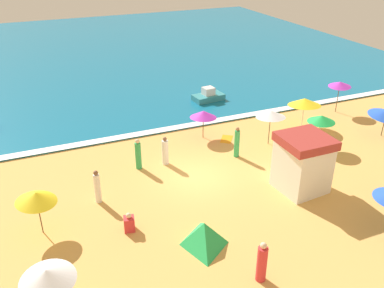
{
  "coord_description": "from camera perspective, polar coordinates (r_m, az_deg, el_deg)",
  "views": [
    {
      "loc": [
        -7.8,
        -17.82,
        11.98
      ],
      "look_at": [
        0.71,
        2.33,
        0.8
      ],
      "focal_mm": 38.95,
      "sensor_mm": 36.0,
      "label": 1
    }
  ],
  "objects": [
    {
      "name": "ground_plane",
      "position": [
        22.85,
        0.63,
        -4.55
      ],
      "size": [
        60.0,
        60.0,
        0.0
      ],
      "primitive_type": "plane",
      "color": "#E0A856"
    },
    {
      "name": "beach_umbrella_3",
      "position": [
        15.52,
        -19.27,
        -16.59
      ],
      "size": [
        2.34,
        2.37,
        1.97
      ],
      "color": "#4C3823",
      "rests_on": "ground_plane"
    },
    {
      "name": "beachgoer_4",
      "position": [
        19.1,
        -8.59,
        -10.66
      ],
      "size": [
        0.56,
        0.56,
        0.93
      ],
      "color": "red",
      "rests_on": "ground_plane"
    },
    {
      "name": "lifeguard_cabana",
      "position": [
        21.84,
        14.91,
        -2.51
      ],
      "size": [
        2.41,
        2.4,
        3.0
      ],
      "color": "white",
      "rests_on": "ground_plane"
    },
    {
      "name": "beachgoer_1",
      "position": [
        23.44,
        -7.38,
        -1.45
      ],
      "size": [
        0.47,
        0.47,
        1.84
      ],
      "color": "green",
      "rests_on": "ground_plane"
    },
    {
      "name": "beach_towel_3",
      "position": [
        27.02,
        4.75,
        0.67
      ],
      "size": [
        1.24,
        1.36,
        0.01
      ],
      "color": "orange",
      "rests_on": "ground_plane"
    },
    {
      "name": "wave_breaker_foam",
      "position": [
        27.99,
        -4.51,
        1.88
      ],
      "size": [
        57.0,
        0.7,
        0.01
      ],
      "primitive_type": "cube",
      "color": "white",
      "rests_on": "ocean_water"
    },
    {
      "name": "beach_umbrella_0",
      "position": [
        25.96,
        10.74,
        4.07
      ],
      "size": [
        1.9,
        1.93,
        2.32
      ],
      "color": "#4C3823",
      "rests_on": "ground_plane"
    },
    {
      "name": "beachgoer_0",
      "position": [
        16.54,
        9.54,
        -15.75
      ],
      "size": [
        0.48,
        0.48,
        1.79
      ],
      "color": "red",
      "rests_on": "ground_plane"
    },
    {
      "name": "beach_umbrella_9",
      "position": [
        19.07,
        -20.58,
        -6.82
      ],
      "size": [
        2.31,
        2.29,
        2.22
      ],
      "color": "#4C3823",
      "rests_on": "ground_plane"
    },
    {
      "name": "beachgoer_6",
      "position": [
        23.8,
        -3.69,
        -1.03
      ],
      "size": [
        0.5,
        0.5,
        1.71
      ],
      "color": "white",
      "rests_on": "ground_plane"
    },
    {
      "name": "beachgoer_8",
      "position": [
        20.95,
        -12.83,
        -5.78
      ],
      "size": [
        0.41,
        0.41,
        1.78
      ],
      "color": "white",
      "rests_on": "ground_plane"
    },
    {
      "name": "beach_umbrella_5",
      "position": [
        26.53,
        1.56,
        4.11
      ],
      "size": [
        2.42,
        2.43,
        1.91
      ],
      "color": "#4C3823",
      "rests_on": "ground_plane"
    },
    {
      "name": "beachgoer_5",
      "position": [
        24.63,
        6.16,
        0.17
      ],
      "size": [
        0.33,
        0.33,
        1.9
      ],
      "color": "green",
      "rests_on": "ground_plane"
    },
    {
      "name": "beach_umbrella_6",
      "position": [
        28.99,
        15.17,
        5.6
      ],
      "size": [
        2.56,
        2.59,
        2.17
      ],
      "color": "silver",
      "rests_on": "ground_plane"
    },
    {
      "name": "beach_tent",
      "position": [
        18.09,
        1.67,
        -12.13
      ],
      "size": [
        2.09,
        2.41,
        1.09
      ],
      "color": "green",
      "rests_on": "ground_plane"
    },
    {
      "name": "ocean_water",
      "position": [
        47.99,
        -13.11,
        11.99
      ],
      "size": [
        60.0,
        44.0,
        0.1
      ],
      "primitive_type": "cube",
      "color": "#146B93",
      "rests_on": "ground_plane"
    },
    {
      "name": "beach_umbrella_2",
      "position": [
        32.21,
        19.6,
        7.72
      ],
      "size": [
        2.24,
        2.23,
        2.37
      ],
      "color": "#4C3823",
      "rests_on": "ground_plane"
    },
    {
      "name": "beach_towel_1",
      "position": [
        24.17,
        13.42,
        -3.44
      ],
      "size": [
        1.3,
        1.59,
        0.01
      ],
      "color": "blue",
      "rests_on": "ground_plane"
    },
    {
      "name": "small_boat_0",
      "position": [
        33.01,
        2.24,
        6.59
      ],
      "size": [
        2.54,
        1.58,
        1.04
      ],
      "color": "teal",
      "rests_on": "ocean_water"
    },
    {
      "name": "beach_umbrella_8",
      "position": [
        26.32,
        17.31,
        3.33
      ],
      "size": [
        1.76,
        1.75,
        2.15
      ],
      "color": "silver",
      "rests_on": "ground_plane"
    }
  ]
}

